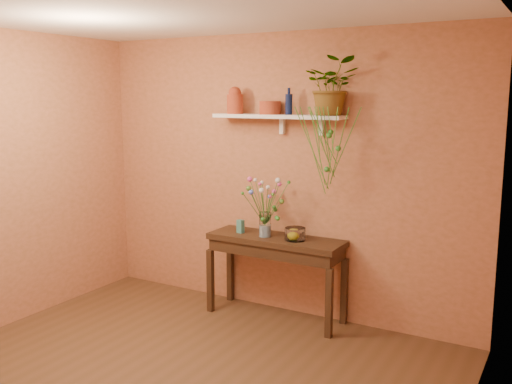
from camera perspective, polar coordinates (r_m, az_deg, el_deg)
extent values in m
plane|color=silver|center=(3.82, -12.24, 18.37)|extent=(4.00, 4.00, 0.00)
cube|color=#BA7252|center=(5.49, 2.33, 1.71)|extent=(4.00, 0.04, 2.70)
cube|color=#BA7252|center=(2.97, 19.14, -5.67)|extent=(0.04, 4.00, 2.70)
cube|color=#392415|center=(5.36, 2.00, -4.83)|extent=(1.31, 0.42, 0.06)
cube|color=#392415|center=(5.38, 2.00, -5.70)|extent=(1.26, 0.39, 0.11)
cube|color=#392415|center=(5.65, -4.61, -8.89)|extent=(0.06, 0.06, 0.63)
cube|color=#392415|center=(5.09, 7.38, -11.08)|extent=(0.06, 0.06, 0.63)
cube|color=#392415|center=(5.94, -2.61, -7.93)|extent=(0.06, 0.06, 0.63)
cube|color=#392415|center=(5.41, 8.88, -9.84)|extent=(0.06, 0.06, 0.63)
cube|color=white|center=(5.30, 2.20, 7.62)|extent=(1.30, 0.24, 0.04)
cube|color=white|center=(5.39, 2.67, 6.67)|extent=(0.04, 0.05, 0.15)
cube|color=white|center=(5.22, 6.61, 6.52)|extent=(0.04, 0.05, 0.15)
cylinder|color=#9D3C1E|center=(5.50, -2.14, 8.84)|extent=(0.18, 0.18, 0.18)
sphere|color=#9D3C1E|center=(5.50, -2.14, 9.93)|extent=(0.12, 0.12, 0.12)
cylinder|color=#9D3C1E|center=(5.36, 1.43, 8.49)|extent=(0.22, 0.22, 0.12)
cylinder|color=#0C173D|center=(5.25, 3.32, 8.80)|extent=(0.08, 0.08, 0.19)
cylinder|color=#0C173D|center=(5.25, 3.34, 10.13)|extent=(0.03, 0.03, 0.06)
imported|color=#317927|center=(5.06, 7.68, 10.53)|extent=(0.57, 0.53, 0.51)
cylinder|color=#317927|center=(4.97, 6.97, 5.18)|extent=(0.09, 0.09, 0.59)
cylinder|color=#438C2F|center=(4.95, 6.31, 5.76)|extent=(0.02, 0.12, 0.49)
cylinder|color=#438C2F|center=(4.88, 6.63, 4.89)|extent=(0.11, 0.37, 0.63)
cylinder|color=#317927|center=(4.95, 7.14, 5.78)|extent=(0.03, 0.15, 0.48)
cylinder|color=#438C2F|center=(4.86, 7.68, 4.22)|extent=(0.22, 0.32, 0.73)
cylinder|color=#438C2F|center=(4.93, 7.54, 6.17)|extent=(0.07, 0.03, 0.41)
cylinder|color=#317927|center=(4.85, 8.38, 4.46)|extent=(0.27, 0.29, 0.69)
cylinder|color=#438C2F|center=(4.97, 6.40, 6.33)|extent=(0.08, 0.06, 0.39)
cylinder|color=#438C2F|center=(4.90, 6.24, 4.53)|extent=(0.07, 0.22, 0.69)
cylinder|color=#317927|center=(4.95, 6.77, 5.68)|extent=(0.21, 0.17, 0.50)
cylinder|color=#438C2F|center=(4.93, 5.76, 4.10)|extent=(0.17, 0.22, 0.77)
cylinder|color=#438C2F|center=(4.95, 5.67, 4.32)|extent=(0.20, 0.32, 0.74)
cylinder|color=#317927|center=(4.85, 9.10, 4.94)|extent=(0.30, 0.15, 0.60)
sphere|color=#317927|center=(4.95, 7.13, 2.28)|extent=(0.05, 0.05, 0.05)
sphere|color=#317927|center=(4.95, 7.52, 5.99)|extent=(0.05, 0.05, 0.05)
sphere|color=#317927|center=(4.90, 8.28, 4.36)|extent=(0.05, 0.05, 0.05)
sphere|color=#317927|center=(4.88, 7.37, 5.67)|extent=(0.05, 0.05, 0.05)
cylinder|color=white|center=(5.33, 0.91, -3.29)|extent=(0.11, 0.11, 0.23)
cylinder|color=silver|center=(5.35, 0.91, -3.93)|extent=(0.10, 0.10, 0.11)
cylinder|color=#386B28|center=(5.23, 0.22, -1.67)|extent=(0.05, 0.19, 0.33)
sphere|color=#5268D6|center=(5.14, -0.49, -0.03)|extent=(0.04, 0.04, 0.04)
cylinder|color=#386B28|center=(5.25, 0.75, -1.57)|extent=(0.03, 0.12, 0.34)
sphere|color=silver|center=(5.16, 0.58, 0.16)|extent=(0.05, 0.05, 0.05)
cylinder|color=#386B28|center=(5.24, 1.06, -1.42)|extent=(0.08, 0.09, 0.37)
sphere|color=silver|center=(5.15, 1.22, 0.48)|extent=(0.04, 0.04, 0.04)
cylinder|color=#386B28|center=(5.28, 1.18, -1.88)|extent=(0.08, 0.03, 0.27)
sphere|color=#D74291|center=(5.22, 1.46, -0.48)|extent=(0.03, 0.03, 0.03)
cylinder|color=#386B28|center=(5.24, 1.55, -1.08)|extent=(0.16, 0.04, 0.43)
sphere|color=silver|center=(5.15, 2.22, 1.17)|extent=(0.05, 0.05, 0.05)
cylinder|color=#386B28|center=(5.29, 1.75, -2.12)|extent=(0.15, 0.06, 0.23)
sphere|color=#5A7D34|center=(5.26, 2.60, -0.97)|extent=(0.05, 0.05, 0.05)
cylinder|color=#386B28|center=(5.29, 2.11, -1.15)|extent=(0.20, 0.11, 0.40)
sphere|color=#317927|center=(5.26, 3.32, 0.97)|extent=(0.03, 0.03, 0.03)
cylinder|color=#386B28|center=(5.33, 1.64, -1.22)|extent=(0.09, 0.13, 0.38)
sphere|color=#D74291|center=(5.33, 2.38, 0.81)|extent=(0.05, 0.05, 0.05)
cylinder|color=#386B28|center=(5.35, 1.30, -1.75)|extent=(0.02, 0.12, 0.27)
sphere|color=#5A7D34|center=(5.38, 1.69, -0.25)|extent=(0.04, 0.04, 0.04)
cylinder|color=#386B28|center=(5.38, 1.39, -1.59)|extent=(0.01, 0.19, 0.29)
sphere|color=#D74291|center=(5.43, 1.87, 0.03)|extent=(0.05, 0.05, 0.05)
cylinder|color=#386B28|center=(5.38, 1.14, -1.85)|extent=(0.04, 0.16, 0.24)
sphere|color=#5268D6|center=(5.43, 1.37, -0.46)|extent=(0.04, 0.04, 0.04)
cylinder|color=#386B28|center=(5.34, 0.76, -1.14)|extent=(0.08, 0.08, 0.38)
sphere|color=silver|center=(5.36, 0.61, 0.95)|extent=(0.04, 0.04, 0.04)
cylinder|color=#386B28|center=(5.35, 0.42, -1.01)|extent=(0.14, 0.07, 0.40)
sphere|color=silver|center=(5.38, -0.07, 1.21)|extent=(0.04, 0.04, 0.04)
cylinder|color=#386B28|center=(5.36, 0.13, -0.97)|extent=(0.20, 0.05, 0.41)
sphere|color=#D74291|center=(5.39, -0.64, 1.29)|extent=(0.05, 0.05, 0.05)
cylinder|color=#386B28|center=(5.33, 0.18, -1.61)|extent=(0.15, 0.03, 0.30)
sphere|color=silver|center=(5.33, -0.54, 0.04)|extent=(0.05, 0.05, 0.05)
cylinder|color=#386B28|center=(5.30, 0.09, -1.46)|extent=(0.14, 0.09, 0.34)
sphere|color=#5A7D34|center=(5.27, -0.75, 0.36)|extent=(0.05, 0.05, 0.05)
cylinder|color=#386B28|center=(5.27, -0.22, -1.71)|extent=(0.15, 0.17, 0.31)
sphere|color=#317927|center=(5.22, -1.37, -0.13)|extent=(0.03, 0.03, 0.03)
cylinder|color=#386B28|center=(5.26, 0.65, -1.24)|extent=(0.02, 0.09, 0.40)
sphere|color=#D74291|center=(5.19, 0.39, 0.83)|extent=(0.03, 0.03, 0.03)
sphere|color=#317927|center=(5.37, 1.84, -1.55)|extent=(0.04, 0.04, 0.04)
sphere|color=#317927|center=(5.25, 2.20, -2.70)|extent=(0.04, 0.04, 0.04)
sphere|color=#317927|center=(5.40, 1.95, -1.79)|extent=(0.04, 0.04, 0.04)
sphere|color=#317927|center=(5.36, 0.54, -2.35)|extent=(0.04, 0.04, 0.04)
sphere|color=#317927|center=(5.30, 2.10, -2.60)|extent=(0.04, 0.04, 0.04)
sphere|color=#317927|center=(5.27, 0.70, -2.78)|extent=(0.04, 0.04, 0.04)
cylinder|color=white|center=(5.23, 3.96, -4.24)|extent=(0.19, 0.19, 0.12)
cylinder|color=white|center=(5.24, 3.95, -4.78)|extent=(0.19, 0.19, 0.01)
sphere|color=yellow|center=(5.22, 3.81, -4.40)|extent=(0.08, 0.08, 0.08)
cube|color=#2A6184|center=(5.49, -1.57, -3.48)|extent=(0.07, 0.06, 0.13)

